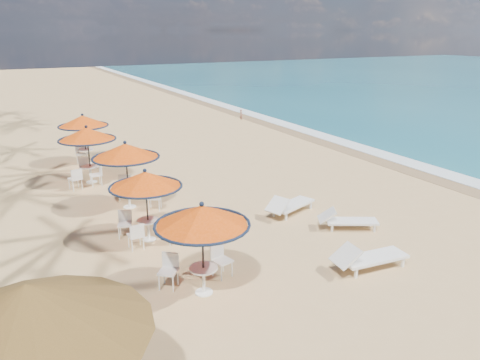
% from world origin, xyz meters
% --- Properties ---
extents(ground, '(160.00, 160.00, 0.00)m').
position_xyz_m(ground, '(0.00, 0.00, 0.00)').
color(ground, tan).
rests_on(ground, ground).
extents(foam_strip, '(1.20, 140.00, 0.04)m').
position_xyz_m(foam_strip, '(9.30, 10.00, 0.00)').
color(foam_strip, white).
rests_on(foam_strip, ground).
extents(wetsand_band, '(1.40, 140.00, 0.02)m').
position_xyz_m(wetsand_band, '(8.40, 10.00, 0.00)').
color(wetsand_band, olive).
rests_on(wetsand_band, ground).
extents(station_0, '(2.34, 2.34, 2.44)m').
position_xyz_m(station_0, '(-4.55, 0.36, 1.86)').
color(station_0, black).
rests_on(station_0, ground).
extents(station_1, '(2.24, 2.24, 2.33)m').
position_xyz_m(station_1, '(-4.85, 3.94, 1.71)').
color(station_1, black).
rests_on(station_1, ground).
extents(station_2, '(2.43, 2.50, 2.54)m').
position_xyz_m(station_2, '(-4.56, 7.08, 1.94)').
color(station_2, black).
rests_on(station_2, ground).
extents(station_3, '(2.41, 2.41, 2.51)m').
position_xyz_m(station_3, '(-5.31, 10.78, 1.83)').
color(station_3, black).
rests_on(station_3, ground).
extents(station_4, '(2.39, 2.41, 2.49)m').
position_xyz_m(station_4, '(-4.88, 14.07, 1.90)').
color(station_4, black).
rests_on(station_4, ground).
extents(lounger_near, '(2.27, 0.89, 0.79)m').
position_xyz_m(lounger_near, '(-0.11, -0.68, 0.37)').
color(lounger_near, white).
rests_on(lounger_near, ground).
extents(lounger_mid, '(2.00, 1.47, 0.70)m').
position_xyz_m(lounger_mid, '(1.19, 1.76, 0.33)').
color(lounger_mid, white).
rests_on(lounger_mid, ground).
extents(lounger_far, '(2.24, 1.36, 0.77)m').
position_xyz_m(lounger_far, '(0.26, 3.72, 0.36)').
color(lounger_far, white).
rests_on(lounger_far, ground).
extents(palapa, '(3.64, 3.64, 2.78)m').
position_xyz_m(palapa, '(-8.52, -2.51, 2.33)').
color(palapa, brown).
rests_on(palapa, ground).
extents(person, '(0.21, 0.31, 0.82)m').
position_xyz_m(person, '(7.41, 20.86, 0.41)').
color(person, '#935D4A').
rests_on(person, ground).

